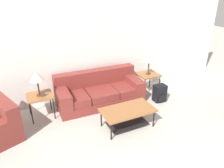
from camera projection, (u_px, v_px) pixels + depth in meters
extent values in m
cube|color=white|center=(90.00, 49.00, 5.75)|extent=(8.86, 0.06, 2.60)
cube|color=maroon|center=(100.00, 99.00, 5.75)|extent=(2.23, 1.01, 0.22)
cube|color=maroon|center=(72.00, 98.00, 5.37)|extent=(0.74, 0.86, 0.20)
cube|color=maroon|center=(100.00, 93.00, 5.64)|extent=(0.74, 0.86, 0.20)
cube|color=maroon|center=(126.00, 88.00, 5.91)|extent=(0.74, 0.86, 0.20)
cube|color=maroon|center=(95.00, 77.00, 5.81)|extent=(2.21, 0.34, 0.40)
cube|color=maroon|center=(63.00, 101.00, 5.32)|extent=(0.31, 0.94, 0.58)
cube|color=maroon|center=(133.00, 87.00, 6.02)|extent=(0.31, 0.94, 0.58)
cube|color=maroon|center=(3.00, 108.00, 4.43)|extent=(0.62, 1.12, 0.40)
cube|color=#935B33|center=(128.00, 110.00, 4.68)|extent=(1.15, 0.63, 0.04)
cylinder|color=black|center=(111.00, 131.00, 4.36)|extent=(0.03, 0.03, 0.40)
cylinder|color=black|center=(154.00, 119.00, 4.77)|extent=(0.03, 0.03, 0.40)
cylinder|color=black|center=(101.00, 118.00, 4.78)|extent=(0.03, 0.03, 0.40)
cylinder|color=black|center=(141.00, 108.00, 5.19)|extent=(0.03, 0.03, 0.40)
cube|color=black|center=(127.00, 123.00, 4.83)|extent=(0.86, 0.44, 0.02)
cube|color=#935B33|center=(40.00, 96.00, 4.99)|extent=(0.57, 0.54, 0.03)
cylinder|color=black|center=(32.00, 114.00, 4.82)|extent=(0.03, 0.03, 0.54)
cylinder|color=black|center=(54.00, 109.00, 5.02)|extent=(0.03, 0.03, 0.54)
cylinder|color=black|center=(29.00, 104.00, 5.20)|extent=(0.03, 0.03, 0.54)
cylinder|color=black|center=(50.00, 100.00, 5.39)|extent=(0.03, 0.03, 0.54)
cube|color=#935B33|center=(148.00, 74.00, 6.15)|extent=(0.57, 0.54, 0.03)
cylinder|color=black|center=(145.00, 88.00, 5.98)|extent=(0.03, 0.03, 0.54)
cylinder|color=black|center=(159.00, 85.00, 6.18)|extent=(0.03, 0.03, 0.54)
cylinder|color=black|center=(136.00, 82.00, 6.36)|extent=(0.03, 0.03, 0.54)
cylinder|color=black|center=(150.00, 79.00, 6.55)|extent=(0.03, 0.03, 0.54)
cylinder|color=#472D1E|center=(40.00, 95.00, 4.98)|extent=(0.14, 0.14, 0.02)
cylinder|color=#472D1E|center=(38.00, 88.00, 4.90)|extent=(0.04, 0.04, 0.35)
cone|color=beige|center=(37.00, 76.00, 4.78)|extent=(0.32, 0.32, 0.22)
cylinder|color=#472D1E|center=(148.00, 74.00, 6.14)|extent=(0.14, 0.14, 0.02)
cylinder|color=#472D1E|center=(149.00, 67.00, 6.06)|extent=(0.04, 0.04, 0.35)
cone|color=beige|center=(149.00, 58.00, 5.94)|extent=(0.32, 0.32, 0.22)
cube|color=black|center=(160.00, 93.00, 5.81)|extent=(0.31, 0.24, 0.46)
cube|color=black|center=(162.00, 98.00, 5.74)|extent=(0.23, 0.05, 0.18)
cylinder|color=black|center=(154.00, 91.00, 5.88)|extent=(0.02, 0.02, 0.34)
cylinder|color=black|center=(159.00, 90.00, 5.95)|extent=(0.02, 0.02, 0.34)
cube|color=#4C3828|center=(43.00, 94.00, 4.91)|extent=(0.10, 0.04, 0.13)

